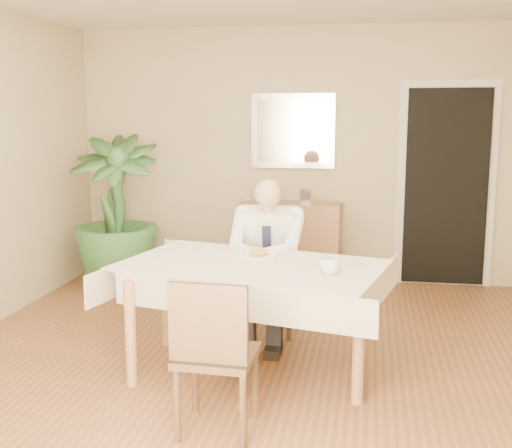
% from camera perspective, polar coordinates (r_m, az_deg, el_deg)
% --- Properties ---
extents(room, '(5.00, 5.02, 2.60)m').
position_cam_1_polar(room, '(4.23, -0.83, 3.85)').
color(room, brown).
rests_on(room, ground).
extents(window, '(1.34, 0.04, 1.44)m').
position_cam_1_polar(window, '(1.87, -15.37, 0.17)').
color(window, white).
rests_on(window, room).
extents(doorway, '(0.96, 0.07, 2.10)m').
position_cam_1_polar(doorway, '(6.68, 16.52, 3.14)').
color(doorway, white).
rests_on(doorway, ground).
extents(mirror, '(0.86, 0.04, 0.76)m').
position_cam_1_polar(mirror, '(6.65, 3.29, 8.27)').
color(mirror, silver).
rests_on(mirror, room).
extents(dining_table, '(1.94, 1.40, 0.75)m').
position_cam_1_polar(dining_table, '(4.29, -0.39, -4.66)').
color(dining_table, '#AA7952').
rests_on(dining_table, ground).
extents(chair_far, '(0.45, 0.45, 0.87)m').
position_cam_1_polar(chair_far, '(5.17, 1.39, -4.15)').
color(chair_far, '#3A2615').
rests_on(chair_far, ground).
extents(chair_near, '(0.43, 0.43, 0.89)m').
position_cam_1_polar(chair_near, '(3.50, -3.80, -11.01)').
color(chair_near, '#3A2615').
rests_on(chair_near, ground).
extents(seated_man, '(0.48, 0.72, 1.24)m').
position_cam_1_polar(seated_man, '(4.85, 0.89, -2.64)').
color(seated_man, white).
rests_on(seated_man, ground).
extents(plate, '(0.26, 0.26, 0.02)m').
position_cam_1_polar(plate, '(4.47, 0.24, -2.84)').
color(plate, white).
rests_on(plate, dining_table).
extents(food, '(0.14, 0.14, 0.06)m').
position_cam_1_polar(food, '(4.46, 0.24, -2.56)').
color(food, olive).
rests_on(food, dining_table).
extents(knife, '(0.01, 0.13, 0.01)m').
position_cam_1_polar(knife, '(4.40, 0.62, -2.81)').
color(knife, silver).
rests_on(knife, dining_table).
extents(fork, '(0.01, 0.13, 0.01)m').
position_cam_1_polar(fork, '(4.41, -0.40, -2.77)').
color(fork, silver).
rests_on(fork, dining_table).
extents(coffee_mug, '(0.17, 0.17, 0.10)m').
position_cam_1_polar(coffee_mug, '(4.02, 6.58, -3.72)').
color(coffee_mug, white).
rests_on(coffee_mug, dining_table).
extents(sideboard, '(1.05, 0.40, 0.83)m').
position_cam_1_polar(sideboard, '(6.64, 3.04, -1.63)').
color(sideboard, '#AA7952').
rests_on(sideboard, ground).
extents(photo_frame_left, '(0.10, 0.02, 0.14)m').
position_cam_1_polar(photo_frame_left, '(6.67, -0.98, 2.66)').
color(photo_frame_left, silver).
rests_on(photo_frame_left, sideboard).
extents(photo_frame_center, '(0.10, 0.02, 0.14)m').
position_cam_1_polar(photo_frame_center, '(6.61, 1.77, 2.59)').
color(photo_frame_center, silver).
rests_on(photo_frame_center, sideboard).
extents(photo_frame_right, '(0.10, 0.02, 0.14)m').
position_cam_1_polar(photo_frame_right, '(6.54, 4.42, 2.49)').
color(photo_frame_right, silver).
rests_on(photo_frame_right, sideboard).
extents(potted_palm, '(0.97, 0.97, 1.52)m').
position_cam_1_polar(potted_palm, '(6.52, -12.41, 1.04)').
color(potted_palm, '#285124').
rests_on(potted_palm, ground).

